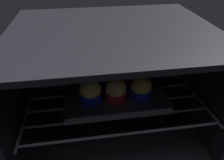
{
  "coord_description": "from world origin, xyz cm",
  "views": [
    {
      "loc": [
        -8.75,
        -33.78,
        55.96
      ],
      "look_at": [
        0.0,
        23.79,
        17.03
      ],
      "focal_mm": 33.49,
      "sensor_mm": 36.0,
      "label": 1
    }
  ],
  "objects_px": {
    "muffin_row0_col0": "(91,91)",
    "muffin_row1_col1": "(112,76)",
    "muffin_row1_col2": "(135,74)",
    "muffin_row2_col2": "(130,63)",
    "muffin_row0_col2": "(141,88)",
    "muffin_row1_col0": "(88,79)",
    "baking_tray": "(112,86)",
    "muffin_row2_col1": "(109,65)",
    "muffin_row0_col1": "(117,90)",
    "muffin_row2_col0": "(88,66)"
  },
  "relations": [
    {
      "from": "baking_tray",
      "to": "muffin_row2_col0",
      "type": "bearing_deg",
      "value": 134.9
    },
    {
      "from": "muffin_row0_col0",
      "to": "muffin_row1_col1",
      "type": "height_order",
      "value": "same"
    },
    {
      "from": "muffin_row1_col1",
      "to": "muffin_row2_col1",
      "type": "bearing_deg",
      "value": 90.85
    },
    {
      "from": "muffin_row0_col2",
      "to": "muffin_row1_col1",
      "type": "height_order",
      "value": "muffin_row1_col1"
    },
    {
      "from": "baking_tray",
      "to": "muffin_row1_col1",
      "type": "xyz_separation_m",
      "value": [
        0.0,
        -0.0,
        0.04
      ]
    },
    {
      "from": "muffin_row1_col0",
      "to": "muffin_row2_col1",
      "type": "relative_size",
      "value": 1.03
    },
    {
      "from": "baking_tray",
      "to": "muffin_row2_col2",
      "type": "bearing_deg",
      "value": 45.22
    },
    {
      "from": "muffin_row2_col2",
      "to": "muffin_row0_col0",
      "type": "bearing_deg",
      "value": -134.95
    },
    {
      "from": "muffin_row2_col2",
      "to": "baking_tray",
      "type": "bearing_deg",
      "value": -134.78
    },
    {
      "from": "baking_tray",
      "to": "muffin_row1_col0",
      "type": "xyz_separation_m",
      "value": [
        -0.08,
        0.0,
        0.04
      ]
    },
    {
      "from": "muffin_row1_col1",
      "to": "muffin_row1_col2",
      "type": "relative_size",
      "value": 0.99
    },
    {
      "from": "muffin_row0_col1",
      "to": "muffin_row1_col0",
      "type": "relative_size",
      "value": 0.97
    },
    {
      "from": "muffin_row0_col0",
      "to": "muffin_row2_col2",
      "type": "relative_size",
      "value": 1.02
    },
    {
      "from": "muffin_row0_col1",
      "to": "muffin_row2_col2",
      "type": "bearing_deg",
      "value": 64.66
    },
    {
      "from": "baking_tray",
      "to": "muffin_row0_col2",
      "type": "xyz_separation_m",
      "value": [
        0.08,
        -0.08,
        0.04
      ]
    },
    {
      "from": "baking_tray",
      "to": "muffin_row1_col2",
      "type": "bearing_deg",
      "value": 1.09
    },
    {
      "from": "muffin_row2_col2",
      "to": "muffin_row1_col0",
      "type": "bearing_deg",
      "value": -153.59
    },
    {
      "from": "muffin_row2_col0",
      "to": "muffin_row2_col1",
      "type": "distance_m",
      "value": 0.08
    },
    {
      "from": "baking_tray",
      "to": "muffin_row1_col2",
      "type": "distance_m",
      "value": 0.09
    },
    {
      "from": "muffin_row0_col2",
      "to": "muffin_row2_col2",
      "type": "bearing_deg",
      "value": 90.31
    },
    {
      "from": "muffin_row0_col1",
      "to": "muffin_row1_col0",
      "type": "bearing_deg",
      "value": 136.08
    },
    {
      "from": "muffin_row2_col1",
      "to": "muffin_row0_col1",
      "type": "bearing_deg",
      "value": -88.55
    },
    {
      "from": "baking_tray",
      "to": "muffin_row2_col1",
      "type": "height_order",
      "value": "muffin_row2_col1"
    },
    {
      "from": "baking_tray",
      "to": "muffin_row1_col1",
      "type": "height_order",
      "value": "muffin_row1_col1"
    },
    {
      "from": "muffin_row0_col0",
      "to": "muffin_row1_col2",
      "type": "distance_m",
      "value": 0.17
    },
    {
      "from": "muffin_row1_col2",
      "to": "muffin_row2_col2",
      "type": "height_order",
      "value": "muffin_row1_col2"
    },
    {
      "from": "muffin_row0_col1",
      "to": "muffin_row2_col0",
      "type": "bearing_deg",
      "value": 117.22
    },
    {
      "from": "muffin_row2_col0",
      "to": "muffin_row2_col1",
      "type": "relative_size",
      "value": 1.03
    },
    {
      "from": "muffin_row1_col2",
      "to": "muffin_row2_col2",
      "type": "distance_m",
      "value": 0.08
    },
    {
      "from": "baking_tray",
      "to": "muffin_row1_col0",
      "type": "height_order",
      "value": "muffin_row1_col0"
    },
    {
      "from": "muffin_row1_col1",
      "to": "muffin_row0_col2",
      "type": "bearing_deg",
      "value": -42.95
    },
    {
      "from": "muffin_row0_col2",
      "to": "muffin_row1_col2",
      "type": "xyz_separation_m",
      "value": [
        -0.0,
        0.08,
        0.0
      ]
    },
    {
      "from": "muffin_row0_col2",
      "to": "muffin_row1_col1",
      "type": "bearing_deg",
      "value": 137.05
    },
    {
      "from": "muffin_row1_col2",
      "to": "muffin_row2_col2",
      "type": "xyz_separation_m",
      "value": [
        -0.0,
        0.08,
        -0.0
      ]
    },
    {
      "from": "baking_tray",
      "to": "muffin_row2_col1",
      "type": "xyz_separation_m",
      "value": [
        -0.0,
        0.08,
        0.04
      ]
    },
    {
      "from": "muffin_row0_col2",
      "to": "muffin_row1_col1",
      "type": "xyz_separation_m",
      "value": [
        -0.08,
        0.07,
        0.0
      ]
    },
    {
      "from": "muffin_row2_col0",
      "to": "muffin_row0_col2",
      "type": "bearing_deg",
      "value": -44.47
    },
    {
      "from": "muffin_row0_col2",
      "to": "muffin_row1_col0",
      "type": "bearing_deg",
      "value": 154.17
    },
    {
      "from": "muffin_row0_col1",
      "to": "muffin_row1_col1",
      "type": "height_order",
      "value": "muffin_row1_col1"
    },
    {
      "from": "muffin_row0_col2",
      "to": "muffin_row2_col2",
      "type": "height_order",
      "value": "muffin_row2_col2"
    },
    {
      "from": "muffin_row1_col0",
      "to": "muffin_row2_col0",
      "type": "bearing_deg",
      "value": 88.18
    },
    {
      "from": "muffin_row0_col2",
      "to": "muffin_row1_col0",
      "type": "distance_m",
      "value": 0.18
    },
    {
      "from": "muffin_row0_col0",
      "to": "muffin_row1_col1",
      "type": "xyz_separation_m",
      "value": [
        0.08,
        0.07,
        -0.0
      ]
    },
    {
      "from": "muffin_row1_col0",
      "to": "muffin_row2_col1",
      "type": "distance_m",
      "value": 0.11
    },
    {
      "from": "muffin_row0_col0",
      "to": "muffin_row1_col0",
      "type": "xyz_separation_m",
      "value": [
        -0.0,
        0.08,
        -0.0
      ]
    },
    {
      "from": "muffin_row0_col2",
      "to": "muffin_row2_col0",
      "type": "height_order",
      "value": "muffin_row2_col0"
    },
    {
      "from": "muffin_row0_col1",
      "to": "muffin_row1_col2",
      "type": "height_order",
      "value": "muffin_row1_col2"
    },
    {
      "from": "muffin_row2_col1",
      "to": "muffin_row2_col0",
      "type": "bearing_deg",
      "value": 179.59
    },
    {
      "from": "muffin_row0_col2",
      "to": "muffin_row1_col0",
      "type": "relative_size",
      "value": 0.93
    },
    {
      "from": "muffin_row2_col0",
      "to": "muffin_row2_col2",
      "type": "distance_m",
      "value": 0.15
    }
  ]
}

